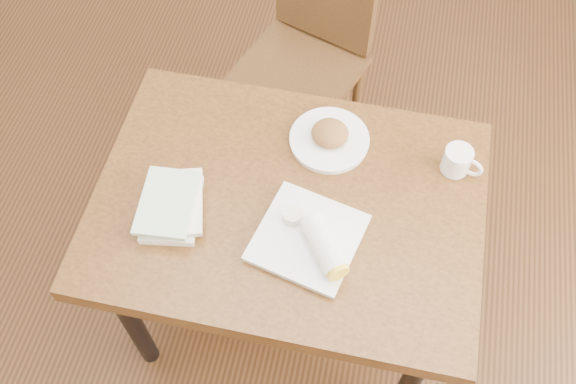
% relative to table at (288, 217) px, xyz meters
% --- Properties ---
extents(ground, '(4.00, 5.00, 0.01)m').
position_rel_table_xyz_m(ground, '(0.00, 0.00, -0.66)').
color(ground, '#472814').
rests_on(ground, ground).
extents(table, '(1.09, 0.79, 0.75)m').
position_rel_table_xyz_m(table, '(0.00, 0.00, 0.00)').
color(table, brown).
rests_on(table, ground).
extents(chair_far, '(0.54, 0.54, 0.95)m').
position_rel_table_xyz_m(chair_far, '(-0.09, 0.81, -0.11)').
color(chair_far, '#4E3316').
rests_on(chair_far, ground).
extents(plate_scone, '(0.24, 0.24, 0.08)m').
position_rel_table_xyz_m(plate_scone, '(0.08, 0.23, 0.11)').
color(plate_scone, white).
rests_on(plate_scone, table).
extents(coffee_mug, '(0.12, 0.08, 0.08)m').
position_rel_table_xyz_m(coffee_mug, '(0.45, 0.21, 0.13)').
color(coffee_mug, white).
rests_on(coffee_mug, table).
extents(plate_burrito, '(0.32, 0.32, 0.09)m').
position_rel_table_xyz_m(plate_burrito, '(0.09, -0.12, 0.12)').
color(plate_burrito, white).
rests_on(plate_burrito, table).
extents(book_stack, '(0.20, 0.25, 0.06)m').
position_rel_table_xyz_m(book_stack, '(-0.30, -0.10, 0.12)').
color(book_stack, white).
rests_on(book_stack, table).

